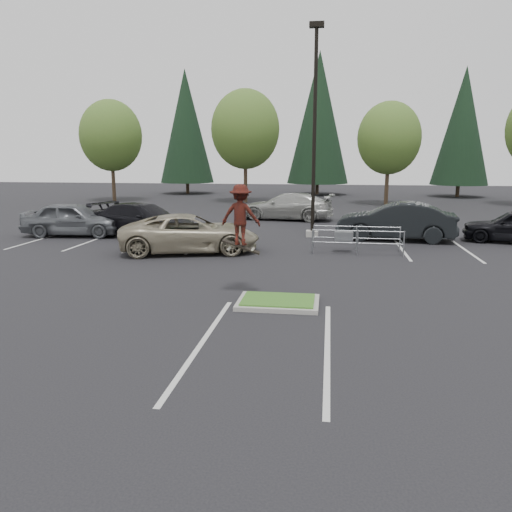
# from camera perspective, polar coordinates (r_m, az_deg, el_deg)

# --- Properties ---
(ground) EXTENTS (120.00, 120.00, 0.00)m
(ground) POSITION_cam_1_polar(r_m,az_deg,el_deg) (13.69, 2.54, -5.57)
(ground) COLOR black
(ground) RESTS_ON ground
(grass_median) EXTENTS (2.20, 1.60, 0.16)m
(grass_median) POSITION_cam_1_polar(r_m,az_deg,el_deg) (13.66, 2.55, -5.26)
(grass_median) COLOR gray
(grass_median) RESTS_ON ground
(stall_lines) EXTENTS (22.62, 17.60, 0.01)m
(stall_lines) POSITION_cam_1_polar(r_m,az_deg,el_deg) (19.65, 0.40, -0.34)
(stall_lines) COLOR silver
(stall_lines) RESTS_ON ground
(light_pole) EXTENTS (0.70, 0.60, 10.12)m
(light_pole) POSITION_cam_1_polar(r_m,az_deg,el_deg) (25.05, 6.66, 12.58)
(light_pole) COLOR gray
(light_pole) RESTS_ON ground
(decid_a) EXTENTS (5.44, 5.44, 8.91)m
(decid_a) POSITION_cam_1_polar(r_m,az_deg,el_deg) (47.22, -16.23, 12.83)
(decid_a) COLOR #38281C
(decid_a) RESTS_ON ground
(decid_b) EXTENTS (5.89, 5.89, 9.64)m
(decid_b) POSITION_cam_1_polar(r_m,az_deg,el_deg) (44.22, -1.23, 14.00)
(decid_b) COLOR #38281C
(decid_b) RESTS_ON ground
(decid_c) EXTENTS (5.12, 5.12, 8.38)m
(decid_c) POSITION_cam_1_polar(r_m,az_deg,el_deg) (43.14, 14.94, 12.65)
(decid_c) COLOR #38281C
(decid_c) RESTS_ON ground
(conif_a) EXTENTS (5.72, 5.72, 13.00)m
(conif_a) POSITION_cam_1_polar(r_m,az_deg,el_deg) (55.28, -8.01, 14.45)
(conif_a) COLOR #38281C
(conif_a) RESTS_ON ground
(conif_b) EXTENTS (6.38, 6.38, 14.50)m
(conif_b) POSITION_cam_1_polar(r_m,az_deg,el_deg) (53.69, 7.18, 15.37)
(conif_b) COLOR #38281C
(conif_b) RESTS_ON ground
(conif_c) EXTENTS (5.50, 5.50, 12.50)m
(conif_c) POSITION_cam_1_polar(r_m,az_deg,el_deg) (54.12, 22.55, 13.53)
(conif_c) COLOR #38281C
(conif_c) RESTS_ON ground
(cart_corral) EXTENTS (3.73, 1.38, 1.05)m
(cart_corral) POSITION_cam_1_polar(r_m,az_deg,el_deg) (21.31, 10.34, 2.19)
(cart_corral) COLOR gray
(cart_corral) RESTS_ON ground
(skateboarder) EXTENTS (1.19, 0.75, 2.01)m
(skateboarder) POSITION_cam_1_polar(r_m,az_deg,el_deg) (14.35, -1.76, 4.67)
(skateboarder) COLOR black
(skateboarder) RESTS_ON ground
(car_l_tan) EXTENTS (6.27, 4.05, 1.61)m
(car_l_tan) POSITION_cam_1_polar(r_m,az_deg,el_deg) (21.09, -7.73, 2.57)
(car_l_tan) COLOR gray
(car_l_tan) RESTS_ON ground
(car_l_black) EXTENTS (6.24, 4.18, 1.68)m
(car_l_black) POSITION_cam_1_polar(r_m,az_deg,el_deg) (25.76, -12.93, 4.05)
(car_l_black) COLOR black
(car_l_black) RESTS_ON ground
(car_l_grey) EXTENTS (5.18, 2.46, 1.71)m
(car_l_grey) POSITION_cam_1_polar(r_m,az_deg,el_deg) (26.94, -20.15, 3.98)
(car_l_grey) COLOR #54575C
(car_l_grey) RESTS_ON ground
(car_r_charc) EXTENTS (5.73, 2.56, 1.83)m
(car_r_charc) POSITION_cam_1_polar(r_m,az_deg,el_deg) (24.93, 15.68, 3.85)
(car_r_charc) COLOR black
(car_r_charc) RESTS_ON ground
(car_far_silver) EXTENTS (6.16, 3.23, 1.70)m
(car_far_silver) POSITION_cam_1_polar(r_m,az_deg,el_deg) (31.95, 3.63, 5.69)
(car_far_silver) COLOR #ACADA7
(car_far_silver) RESTS_ON ground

